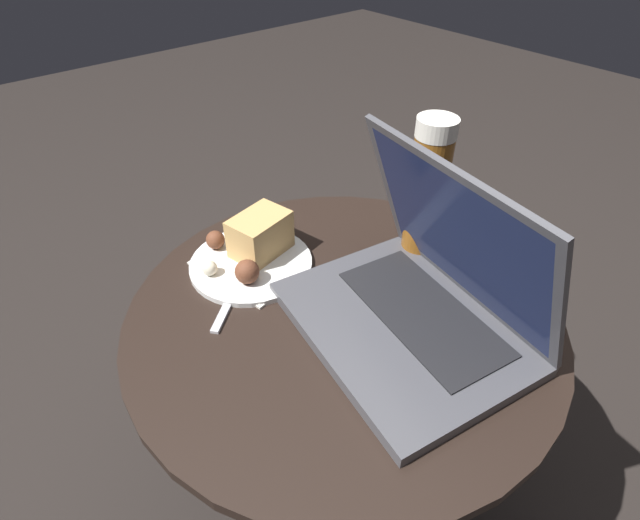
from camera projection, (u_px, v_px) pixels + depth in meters
ground_plane at (336, 477)px, 1.04m from camera, size 6.00×6.00×0.00m
table at (341, 368)px, 0.82m from camera, size 0.64×0.64×0.49m
napkin at (249, 266)px, 0.81m from camera, size 0.19×0.14×0.00m
laptop at (420, 298)px, 0.68m from camera, size 0.37×0.31×0.25m
beer_glass at (427, 192)px, 0.77m from camera, size 0.06×0.06×0.24m
snack_plate at (253, 249)px, 0.81m from camera, size 0.20×0.20×0.08m
fork at (236, 286)px, 0.77m from camera, size 0.12×0.14×0.01m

